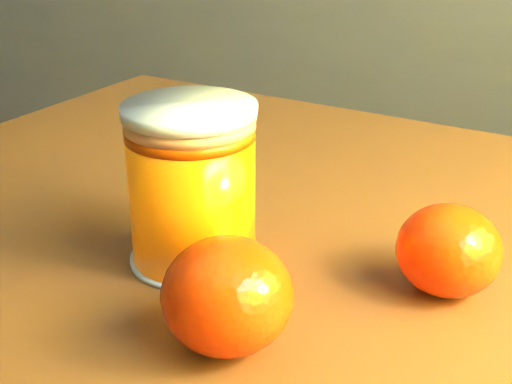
% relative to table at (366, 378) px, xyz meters
% --- Properties ---
extents(kitchen_counter, '(3.15, 0.60, 0.90)m').
position_rel_table_xyz_m(kitchen_counter, '(-1.02, 1.34, -0.18)').
color(kitchen_counter, '#515256').
rests_on(kitchen_counter, ground).
extents(table, '(1.03, 0.77, 0.72)m').
position_rel_table_xyz_m(table, '(0.00, 0.00, 0.00)').
color(table, brown).
rests_on(table, ground).
extents(juice_glass, '(0.09, 0.09, 0.11)m').
position_rel_table_xyz_m(juice_glass, '(-0.12, -0.04, 0.15)').
color(juice_glass, '#FF6E05').
rests_on(juice_glass, table).
extents(orange_front, '(0.08, 0.08, 0.07)m').
position_rel_table_xyz_m(orange_front, '(-0.06, -0.12, 0.13)').
color(orange_front, '#FF3505').
rests_on(orange_front, table).
extents(orange_back, '(0.08, 0.08, 0.06)m').
position_rel_table_xyz_m(orange_back, '(0.05, -0.00, 0.12)').
color(orange_back, '#FF3505').
rests_on(orange_back, table).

